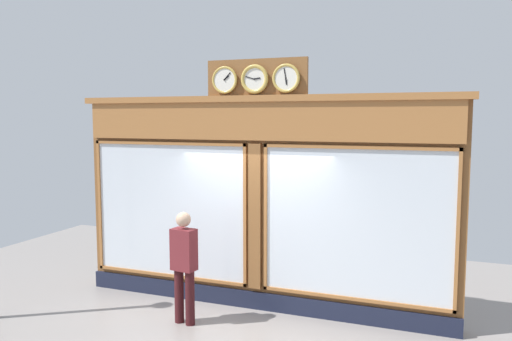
# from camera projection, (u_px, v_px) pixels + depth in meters

# --- Properties ---
(shop_facade) EXTENTS (6.34, 0.42, 3.97)m
(shop_facade) POSITION_uv_depth(u_px,v_px,m) (259.00, 201.00, 8.18)
(shop_facade) COLOR brown
(shop_facade) RESTS_ON ground_plane
(pedestrian) EXTENTS (0.39, 0.27, 1.69)m
(pedestrian) POSITION_uv_depth(u_px,v_px,m) (184.00, 263.00, 7.54)
(pedestrian) COLOR #3A1316
(pedestrian) RESTS_ON ground_plane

